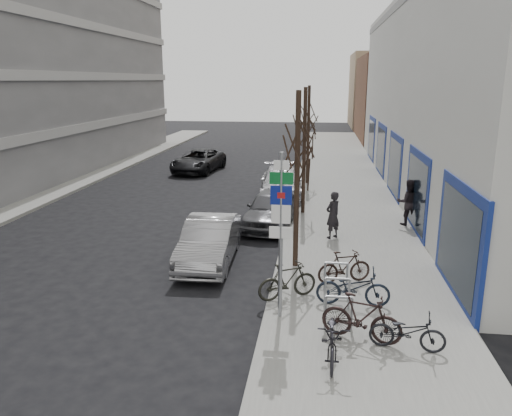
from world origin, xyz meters
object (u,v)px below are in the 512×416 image
(tree_mid, at_px, (305,121))
(meter_mid, at_px, (291,203))
(bike_near_right, at_px, (361,317))
(bike_far_inner, at_px, (344,267))
(pedestrian_near, at_px, (333,215))
(parked_car_mid, at_px, (272,209))
(meter_front, at_px, (280,247))
(bike_mid_inner, at_px, (287,280))
(bike_rack, at_px, (337,289))
(lane_car, at_px, (198,161))
(bike_mid_curb, at_px, (353,284))
(parked_car_back, at_px, (281,183))
(tree_far, at_px, (309,112))
(bike_far_curb, at_px, (408,329))
(tree_near, at_px, (298,139))
(parked_car_front, at_px, (209,241))
(bike_near_left, at_px, (333,335))
(meter_back, at_px, (297,178))
(highway_sign_pole, at_px, (281,226))
(pedestrian_far, at_px, (408,202))

(tree_mid, distance_m, meter_mid, 3.55)
(bike_near_right, bearing_deg, bike_far_inner, 21.17)
(pedestrian_near, bearing_deg, parked_car_mid, -79.37)
(meter_front, relative_size, bike_mid_inner, 0.75)
(tree_mid, bearing_deg, bike_rack, -82.72)
(tree_mid, relative_size, lane_car, 1.07)
(bike_near_right, height_order, pedestrian_near, pedestrian_near)
(lane_car, bearing_deg, bike_mid_inner, -62.14)
(bike_mid_inner, relative_size, parked_car_mid, 0.38)
(bike_mid_curb, bearing_deg, bike_mid_inner, 84.37)
(parked_car_back, xyz_separation_m, pedestrian_near, (2.40, -6.79, 0.27))
(tree_far, xyz_separation_m, bike_far_curb, (2.63, -17.73, -3.46))
(tree_near, bearing_deg, bike_rack, -67.52)
(tree_mid, relative_size, parked_car_front, 1.25)
(lane_car, bearing_deg, parked_car_back, -41.22)
(bike_far_curb, height_order, parked_car_mid, parked_car_mid)
(bike_mid_curb, height_order, lane_car, lane_car)
(bike_mid_curb, bearing_deg, bike_near_left, 168.92)
(bike_rack, distance_m, tree_mid, 10.08)
(tree_near, height_order, meter_back, tree_near)
(bike_rack, xyz_separation_m, parked_car_front, (-4.00, 3.20, 0.07))
(bike_mid_inner, bearing_deg, highway_sign_pole, 144.60)
(bike_mid_curb, height_order, bike_far_curb, bike_mid_curb)
(highway_sign_pole, height_order, bike_far_curb, highway_sign_pole)
(parked_car_back, bearing_deg, bike_mid_inner, -90.11)
(bike_far_inner, relative_size, pedestrian_far, 0.86)
(bike_mid_curb, distance_m, pedestrian_far, 8.21)
(meter_back, bearing_deg, bike_far_inner, -80.78)
(parked_car_mid, relative_size, pedestrian_far, 2.35)
(tree_mid, relative_size, pedestrian_far, 2.95)
(bike_far_inner, xyz_separation_m, parked_car_front, (-4.25, 1.50, 0.09))
(bike_mid_curb, bearing_deg, lane_car, 25.44)
(meter_mid, height_order, bike_far_curb, meter_mid)
(meter_front, bearing_deg, lane_car, 111.37)
(parked_car_back, distance_m, pedestrian_near, 7.21)
(highway_sign_pole, height_order, lane_car, highway_sign_pole)
(meter_mid, xyz_separation_m, bike_far_inner, (1.90, -6.20, -0.28))
(meter_front, bearing_deg, parked_car_back, 94.18)
(highway_sign_pole, relative_size, parked_car_mid, 0.96)
(bike_near_left, bearing_deg, tree_near, 101.82)
(tree_mid, relative_size, bike_mid_curb, 2.92)
(meter_mid, relative_size, pedestrian_near, 0.73)
(bike_far_inner, bearing_deg, parked_car_front, 49.96)
(bike_far_curb, height_order, pedestrian_near, pedestrian_near)
(tree_far, bearing_deg, pedestrian_far, -61.98)
(parked_car_mid, bearing_deg, parked_car_front, -102.42)
(parked_car_back, relative_size, pedestrian_far, 2.77)
(bike_far_curb, bearing_deg, tree_near, 37.08)
(meter_back, distance_m, pedestrian_far, 7.12)
(bike_near_right, bearing_deg, parked_car_back, 28.54)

